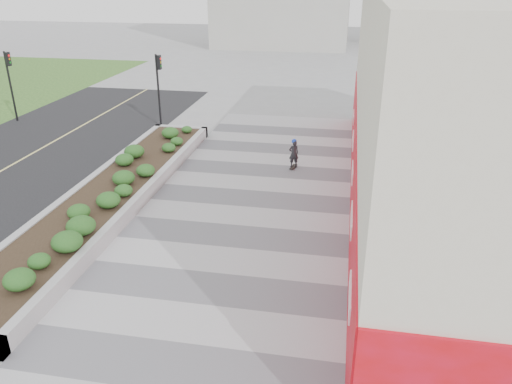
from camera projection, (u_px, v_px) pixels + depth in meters
ground at (191, 328)px, 12.91m from camera, size 160.00×160.00×0.00m
walkway at (220, 266)px, 15.61m from camera, size 8.00×36.00×0.01m
building at (442, 105)px, 18.23m from camera, size 6.04×24.08×8.00m
planter at (111, 191)px, 19.95m from camera, size 3.00×18.00×0.90m
traffic_signal_near at (159, 80)px, 28.74m from camera, size 0.33×0.28×4.20m
traffic_signal_far at (10, 76)px, 29.82m from camera, size 0.33×0.28×4.20m
manhole_cover at (235, 268)px, 15.53m from camera, size 0.44×0.44×0.01m
skateboarder at (294, 153)px, 23.16m from camera, size 0.55×0.74×1.44m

